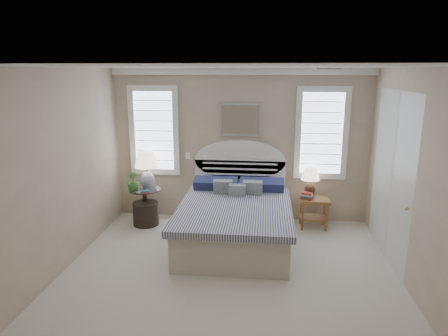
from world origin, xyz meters
TOP-DOWN VIEW (x-y plane):
  - floor at (0.00, 0.00)m, footprint 4.50×5.00m
  - ceiling at (0.00, 0.00)m, footprint 4.50×5.00m
  - wall_back at (0.00, 2.50)m, footprint 4.50×0.02m
  - wall_left at (-2.25, 0.00)m, footprint 0.02×5.00m
  - wall_right at (2.25, 0.00)m, footprint 0.02×5.00m
  - crown_molding at (0.00, 2.46)m, footprint 4.50×0.08m
  - hvac_vent at (1.20, 0.80)m, footprint 0.30×0.20m
  - switch_plate at (-0.95, 2.48)m, footprint 0.08×0.01m
  - window_left at (-1.55, 2.48)m, footprint 0.90×0.06m
  - window_right at (1.40, 2.48)m, footprint 0.90×0.06m
  - painting at (0.00, 2.46)m, footprint 0.74×0.04m
  - closet_door at (2.23, 1.20)m, footprint 0.02×1.80m
  - bed at (0.00, 1.46)m, footprint 1.72×2.28m
  - side_table_left at (-1.65, 2.05)m, footprint 0.56×0.56m
  - nightstand_right at (1.30, 2.15)m, footprint 0.50×0.40m
  - floor_pot at (-1.62, 1.98)m, footprint 0.52×0.52m
  - lamp_left at (-1.61, 2.11)m, footprint 0.51×0.51m
  - lamp_right at (1.23, 2.26)m, footprint 0.41×0.41m
  - potted_plant at (-1.81, 1.93)m, footprint 0.24×0.24m
  - books_left at (-1.58, 1.83)m, footprint 0.19×0.16m
  - books_right at (1.16, 2.11)m, footprint 0.24×0.21m

SIDE VIEW (x-z plane):
  - floor at x=0.00m, z-range -0.01..0.01m
  - floor_pot at x=-1.62m, z-range 0.00..0.40m
  - bed at x=0.00m, z-range -0.35..1.12m
  - nightstand_right at x=1.30m, z-range 0.12..0.65m
  - side_table_left at x=-1.65m, z-range 0.07..0.70m
  - books_right at x=1.16m, z-range 0.53..0.64m
  - books_left at x=-1.58m, z-range 0.63..0.67m
  - potted_plant at x=-1.81m, z-range 0.63..0.97m
  - lamp_right at x=1.23m, z-range 0.59..1.11m
  - lamp_left at x=-1.61m, z-range 0.70..1.37m
  - switch_plate at x=-0.95m, z-range 1.09..1.21m
  - closet_door at x=2.23m, z-range 0.00..2.40m
  - wall_back at x=0.00m, z-range 0.00..2.70m
  - wall_left at x=-2.25m, z-range 0.00..2.70m
  - wall_right at x=2.25m, z-range 0.00..2.70m
  - window_left at x=-1.55m, z-range 0.80..2.40m
  - window_right at x=1.40m, z-range 0.80..2.40m
  - painting at x=0.00m, z-range 1.53..2.11m
  - crown_molding at x=0.00m, z-range 2.58..2.70m
  - hvac_vent at x=1.20m, z-range 2.67..2.69m
  - ceiling at x=0.00m, z-range 2.70..2.71m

